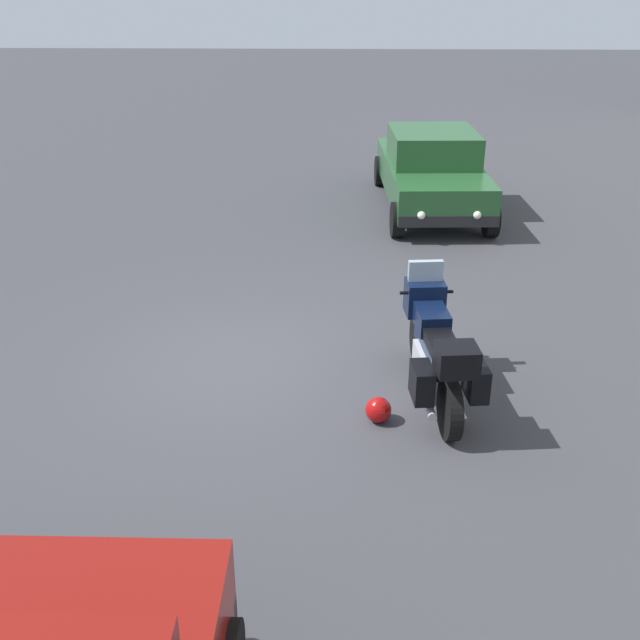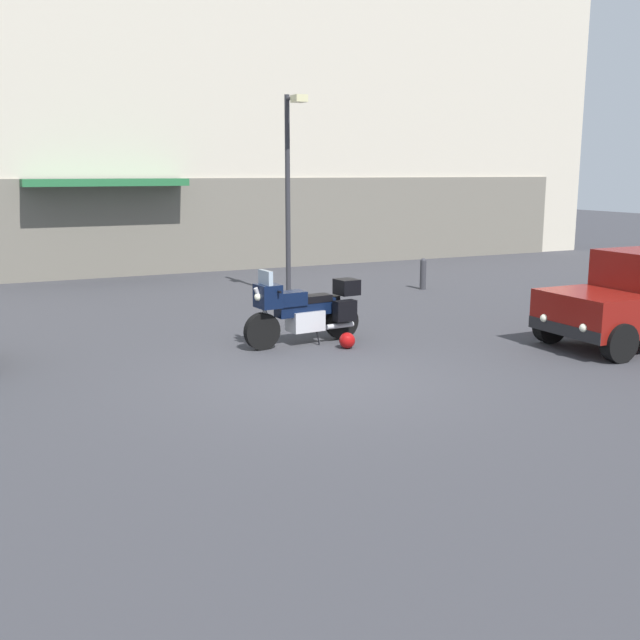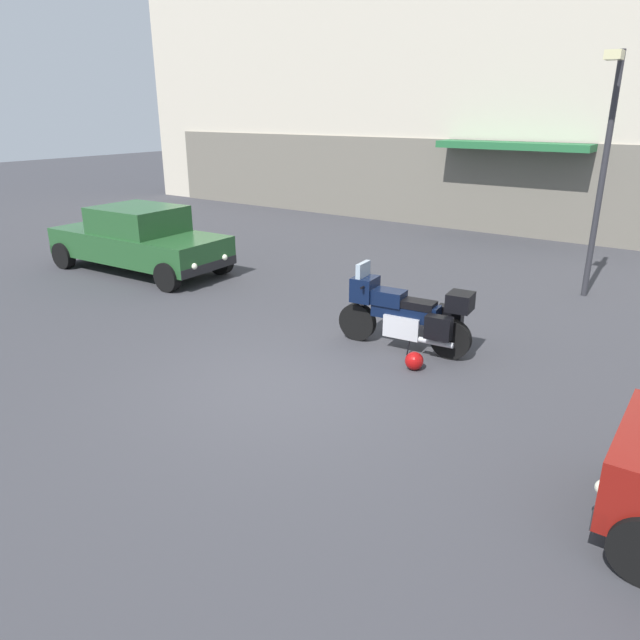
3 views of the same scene
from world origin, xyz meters
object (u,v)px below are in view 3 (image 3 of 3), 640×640
object	(u,v)px
motorcycle	(406,313)
helmet	(414,361)
streetlamp_curbside	(605,154)
car_sedan_far	(139,239)

from	to	relation	value
motorcycle	helmet	xyz separation A→B (m)	(0.50, -0.64, -0.48)
motorcycle	streetlamp_curbside	world-z (taller)	streetlamp_curbside
motorcycle	streetlamp_curbside	size ratio (longest dim) A/B	0.48
helmet	streetlamp_curbside	world-z (taller)	streetlamp_curbside
motorcycle	car_sedan_far	xyz separation A→B (m)	(-7.47, 0.71, 0.16)
motorcycle	streetlamp_curbside	bearing A→B (deg)	-115.95
helmet	streetlamp_curbside	size ratio (longest dim) A/B	0.06
car_sedan_far	streetlamp_curbside	world-z (taller)	streetlamp_curbside
helmet	streetlamp_curbside	distance (m)	6.10
motorcycle	car_sedan_far	world-z (taller)	car_sedan_far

